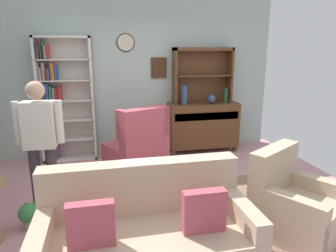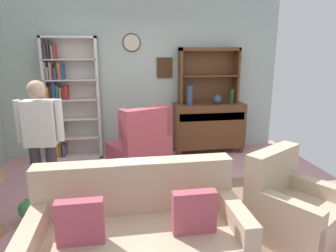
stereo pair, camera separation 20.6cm
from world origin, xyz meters
name	(u,v)px [view 1 (the left image)]	position (x,y,z in m)	size (l,w,h in m)	color
ground_plane	(164,204)	(0.00, 0.00, -0.01)	(5.40, 4.60, 0.02)	#C68C93
wall_back	(139,77)	(0.00, 2.13, 1.40)	(5.00, 0.09, 2.80)	#ADC1B7
area_rug	(185,213)	(0.20, -0.30, 0.00)	(2.47, 1.77, 0.01)	#846651
bookshelf	(62,100)	(-1.36, 1.94, 1.05)	(0.90, 0.30, 2.10)	silver
sideboard	(203,125)	(1.14, 1.86, 0.51)	(1.30, 0.45, 0.92)	brown
sideboard_hutch	(202,68)	(1.14, 1.97, 1.56)	(1.10, 0.26, 1.00)	brown
vase_tall	(184,95)	(0.75, 1.78, 1.09)	(0.11, 0.11, 0.34)	#33476B
vase_round	(212,99)	(1.27, 1.79, 1.01)	(0.15, 0.15, 0.17)	#33476B
bottle_wine	(225,96)	(1.53, 1.77, 1.06)	(0.07, 0.07, 0.27)	#194223
couch_floral	(147,237)	(-0.38, -1.12, 0.31)	(1.80, 0.86, 0.90)	#C6AD8E
armchair_floral	(294,206)	(1.21, -0.89, 0.29)	(1.05, 1.06, 0.88)	#C6AD8E
wingback_chair	(138,148)	(-0.18, 1.11, 0.38)	(1.05, 1.06, 1.05)	#B74C5B
potted_plant_small	(28,214)	(-1.53, -0.23, 0.17)	(0.21, 0.21, 0.28)	gray
person_reading	(40,140)	(-1.39, 0.06, 0.91)	(0.52, 0.22, 1.56)	#38333D
coffee_table	(146,193)	(-0.28, -0.37, 0.35)	(0.80, 0.50, 0.42)	brown
book_stack	(150,181)	(-0.22, -0.33, 0.47)	(0.21, 0.15, 0.10)	#B22D33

